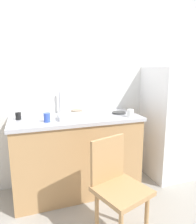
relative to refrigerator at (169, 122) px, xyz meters
name	(u,v)px	position (x,y,z in m)	size (l,w,h in m)	color
ground_plane	(105,222)	(-1.18, -0.64, -0.75)	(8.00, 8.00, 0.00)	#9E998E
back_wall	(78,89)	(-1.18, 0.36, 0.47)	(4.80, 0.10, 2.44)	silver
cabinet_base	(77,156)	(-1.29, 0.01, -0.31)	(1.44, 0.60, 0.89)	tan
countertop	(76,119)	(-1.29, 0.01, 0.16)	(1.48, 0.64, 0.04)	#B7B7BC
faucet	(60,103)	(-1.43, 0.26, 0.31)	(0.02, 0.02, 0.27)	#B7B7BC
refrigerator	(169,122)	(0.00, 0.00, 0.00)	(0.57, 0.62, 1.50)	white
chair	(117,185)	(-1.14, -0.82, -0.25)	(0.50, 0.50, 0.89)	tan
dish_tray	(71,117)	(-1.37, -0.06, 0.20)	(0.28, 0.20, 0.05)	white
terracotta_bowl	(77,112)	(-1.25, 0.16, 0.20)	(0.14, 0.14, 0.05)	gray
hotplate	(119,113)	(-0.75, 0.01, 0.19)	(0.17, 0.17, 0.02)	#2D2D2D
cup_blue	(47,117)	(-1.63, -0.12, 0.22)	(0.07, 0.07, 0.10)	blue
cup_black	(18,116)	(-1.92, 0.09, 0.22)	(0.06, 0.06, 0.08)	black
cup_white	(130,113)	(-0.70, -0.20, 0.22)	(0.08, 0.08, 0.09)	white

